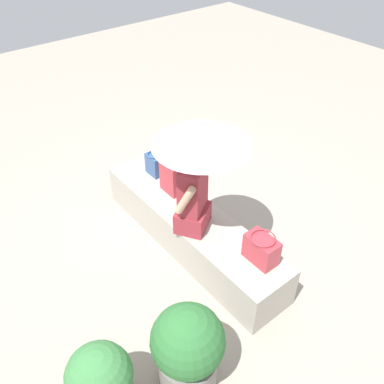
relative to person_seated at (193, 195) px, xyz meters
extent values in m
plane|color=#9E9384|center=(0.15, -0.10, -0.84)|extent=(14.00, 14.00, 0.00)
cube|color=#A8A093|center=(0.15, -0.10, -0.62)|extent=(2.40, 0.55, 0.46)
cube|color=#992D38|center=(0.00, 0.00, -0.28)|extent=(0.42, 0.44, 0.22)
cube|color=#992D38|center=(0.00, 0.00, 0.07)|extent=(0.34, 0.38, 0.48)
sphere|color=tan|center=(0.00, 0.00, 0.41)|extent=(0.20, 0.20, 0.20)
cylinder|color=tan|center=(-0.11, 0.17, 0.10)|extent=(0.21, 0.17, 0.32)
cylinder|color=tan|center=(0.11, -0.17, 0.10)|extent=(0.21, 0.17, 0.32)
cylinder|color=#B7B7BC|center=(-0.05, -0.06, 0.18)|extent=(0.02, 0.02, 1.13)
cone|color=silver|center=(-0.05, -0.06, 0.64)|extent=(0.86, 0.86, 0.19)
sphere|color=#B7B7BC|center=(-0.05, -0.06, 0.75)|extent=(0.03, 0.03, 0.03)
cube|color=#B2333D|center=(-0.72, -0.20, -0.26)|extent=(0.30, 0.18, 0.26)
torus|color=#B2333D|center=(-0.72, -0.20, -0.12)|extent=(0.22, 0.22, 0.01)
cube|color=#B2333D|center=(0.57, -0.18, -0.21)|extent=(0.25, 0.15, 0.36)
torus|color=#B2333D|center=(0.57, -0.18, -0.02)|extent=(0.19, 0.19, 0.01)
cube|color=#335184|center=(0.95, -0.21, -0.26)|extent=(0.21, 0.13, 0.25)
torus|color=#335184|center=(0.95, -0.21, -0.13)|extent=(0.16, 0.16, 0.01)
cylinder|color=gray|center=(-0.99, 0.84, -0.69)|extent=(0.46, 0.46, 0.31)
sphere|color=#2D6B33|center=(-0.99, 0.84, -0.31)|extent=(0.56, 0.56, 0.56)
sphere|color=#3D7F42|center=(-0.81, 1.47, -0.33)|extent=(0.47, 0.47, 0.47)
camera|label=1|loc=(-2.33, 1.87, 2.43)|focal=38.95mm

